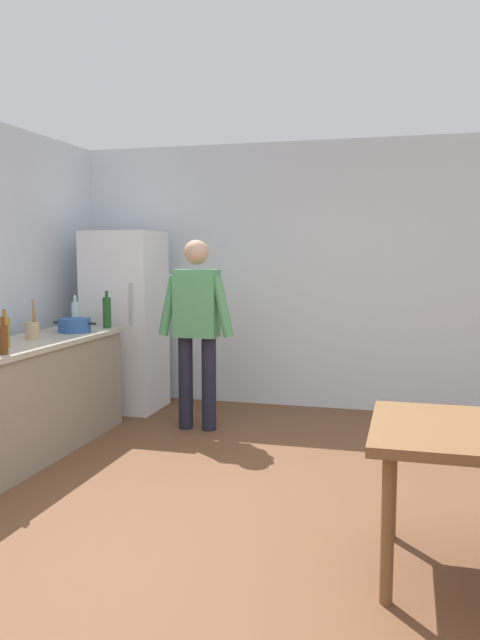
# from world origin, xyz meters

# --- Properties ---
(ground_plane) EXTENTS (14.00, 14.00, 0.00)m
(ground_plane) POSITION_xyz_m (0.00, 0.00, 0.00)
(ground_plane) COLOR brown
(wall_back) EXTENTS (6.40, 0.12, 2.70)m
(wall_back) POSITION_xyz_m (0.00, 3.00, 1.35)
(wall_back) COLOR silver
(wall_back) RESTS_ON ground_plane
(kitchen_counter) EXTENTS (0.64, 2.20, 0.90)m
(kitchen_counter) POSITION_xyz_m (-2.00, 0.80, 0.45)
(kitchen_counter) COLOR gray
(kitchen_counter) RESTS_ON ground_plane
(refrigerator) EXTENTS (0.70, 0.67, 1.80)m
(refrigerator) POSITION_xyz_m (-1.90, 2.40, 0.90)
(refrigerator) COLOR white
(refrigerator) RESTS_ON ground_plane
(person) EXTENTS (0.70, 0.22, 1.70)m
(person) POSITION_xyz_m (-0.95, 1.85, 0.98)
(person) COLOR #1E1E2D
(person) RESTS_ON ground_plane
(cooking_pot) EXTENTS (0.40, 0.28, 0.12)m
(cooking_pot) POSITION_xyz_m (-1.93, 1.45, 0.96)
(cooking_pot) COLOR #285193
(cooking_pot) RESTS_ON kitchen_counter
(utensil_jar) EXTENTS (0.11, 0.11, 0.32)m
(utensil_jar) POSITION_xyz_m (-2.02, 0.95, 0.98)
(utensil_jar) COLOR tan
(utensil_jar) RESTS_ON kitchen_counter
(bottle_wine_green) EXTENTS (0.08, 0.08, 0.34)m
(bottle_wine_green) POSITION_xyz_m (-1.81, 1.82, 1.05)
(bottle_wine_green) COLOR #1E5123
(bottle_wine_green) RESTS_ON kitchen_counter
(bottle_beer_brown) EXTENTS (0.06, 0.06, 0.26)m
(bottle_beer_brown) POSITION_xyz_m (-1.77, 0.22, 1.01)
(bottle_beer_brown) COLOR #5B3314
(bottle_beer_brown) RESTS_ON kitchen_counter
(bottle_oil_amber) EXTENTS (0.06, 0.06, 0.28)m
(bottle_oil_amber) POSITION_xyz_m (-1.96, 0.51, 1.02)
(bottle_oil_amber) COLOR #996619
(bottle_oil_amber) RESTS_ON kitchen_counter
(bottle_water_clear) EXTENTS (0.07, 0.07, 0.30)m
(bottle_water_clear) POSITION_xyz_m (-2.09, 1.74, 1.03)
(bottle_water_clear) COLOR silver
(bottle_water_clear) RESTS_ON kitchen_counter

